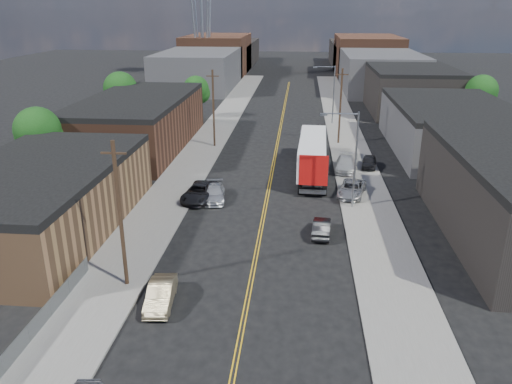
% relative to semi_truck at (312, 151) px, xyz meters
% --- Properties ---
extents(ground, '(260.00, 260.00, 0.00)m').
position_rel_semi_truck_xyz_m(ground, '(-4.40, 24.49, -2.43)').
color(ground, black).
rests_on(ground, ground).
extents(centerline, '(0.32, 120.00, 0.01)m').
position_rel_semi_truck_xyz_m(centerline, '(-4.40, 9.49, -2.42)').
color(centerline, gold).
rests_on(centerline, ground).
extents(sidewalk_left, '(5.00, 140.00, 0.15)m').
position_rel_semi_truck_xyz_m(sidewalk_left, '(-13.90, 9.49, -2.35)').
color(sidewalk_left, slate).
rests_on(sidewalk_left, ground).
extents(sidewalk_right, '(5.00, 140.00, 0.15)m').
position_rel_semi_truck_xyz_m(sidewalk_right, '(5.10, 9.49, -2.35)').
color(sidewalk_right, slate).
rests_on(sidewalk_right, ground).
extents(warehouse_tan, '(12.00, 22.00, 5.60)m').
position_rel_semi_truck_xyz_m(warehouse_tan, '(-22.40, -17.51, 0.37)').
color(warehouse_tan, brown).
rests_on(warehouse_tan, ground).
extents(warehouse_brown, '(12.00, 26.00, 6.60)m').
position_rel_semi_truck_xyz_m(warehouse_brown, '(-22.40, 8.49, 0.87)').
color(warehouse_brown, '#4D2D1E').
rests_on(warehouse_brown, ground).
extents(industrial_right_b, '(14.00, 24.00, 6.10)m').
position_rel_semi_truck_xyz_m(industrial_right_b, '(17.60, 10.49, 0.62)').
color(industrial_right_b, '#3E3E41').
rests_on(industrial_right_b, ground).
extents(industrial_right_c, '(14.00, 22.00, 7.60)m').
position_rel_semi_truck_xyz_m(industrial_right_c, '(17.60, 36.49, 1.37)').
color(industrial_right_c, black).
rests_on(industrial_right_c, ground).
extents(skyline_left_a, '(16.00, 30.00, 8.00)m').
position_rel_semi_truck_xyz_m(skyline_left_a, '(-24.40, 59.49, 1.57)').
color(skyline_left_a, '#3E3E41').
rests_on(skyline_left_a, ground).
extents(skyline_right_a, '(16.00, 30.00, 8.00)m').
position_rel_semi_truck_xyz_m(skyline_right_a, '(15.60, 59.49, 1.57)').
color(skyline_right_a, '#3E3E41').
rests_on(skyline_right_a, ground).
extents(skyline_left_b, '(16.00, 26.00, 10.00)m').
position_rel_semi_truck_xyz_m(skyline_left_b, '(-24.40, 84.49, 2.57)').
color(skyline_left_b, '#4D2D1E').
rests_on(skyline_left_b, ground).
extents(skyline_right_b, '(16.00, 26.00, 10.00)m').
position_rel_semi_truck_xyz_m(skyline_right_b, '(15.60, 84.49, 2.57)').
color(skyline_right_b, '#4D2D1E').
rests_on(skyline_right_b, ground).
extents(skyline_left_c, '(16.00, 40.00, 7.00)m').
position_rel_semi_truck_xyz_m(skyline_left_c, '(-24.40, 104.49, 1.07)').
color(skyline_left_c, black).
rests_on(skyline_left_c, ground).
extents(skyline_right_c, '(16.00, 40.00, 7.00)m').
position_rel_semi_truck_xyz_m(skyline_right_c, '(15.60, 104.49, 1.07)').
color(skyline_right_c, black).
rests_on(skyline_right_c, ground).
extents(streetlight_near, '(3.39, 0.25, 9.00)m').
position_rel_semi_truck_xyz_m(streetlight_near, '(3.20, -10.51, 2.90)').
color(streetlight_near, gray).
rests_on(streetlight_near, ground).
extents(streetlight_far, '(3.39, 0.25, 9.00)m').
position_rel_semi_truck_xyz_m(streetlight_far, '(3.20, 24.49, 2.90)').
color(streetlight_far, gray).
rests_on(streetlight_far, ground).
extents(utility_pole_left_near, '(1.60, 0.26, 10.00)m').
position_rel_semi_truck_xyz_m(utility_pole_left_near, '(-12.60, -25.51, 2.71)').
color(utility_pole_left_near, black).
rests_on(utility_pole_left_near, ground).
extents(utility_pole_left_far, '(1.60, 0.26, 10.00)m').
position_rel_semi_truck_xyz_m(utility_pole_left_far, '(-12.60, 9.49, 2.71)').
color(utility_pole_left_far, black).
rests_on(utility_pole_left_far, ground).
extents(utility_pole_right, '(1.60, 0.26, 10.00)m').
position_rel_semi_truck_xyz_m(utility_pole_right, '(3.80, 12.49, 2.71)').
color(utility_pole_right, black).
rests_on(utility_pole_right, ground).
extents(chainlink_fence, '(0.05, 16.00, 1.22)m').
position_rel_semi_truck_xyz_m(chainlink_fence, '(-15.90, -32.01, -1.77)').
color(chainlink_fence, slate).
rests_on(chainlink_fence, ground).
extents(tree_left_near, '(4.85, 4.76, 7.91)m').
position_rel_semi_truck_xyz_m(tree_left_near, '(-28.34, -5.51, 2.75)').
color(tree_left_near, black).
rests_on(tree_left_near, ground).
extents(tree_left_mid, '(5.10, 5.04, 8.37)m').
position_rel_semi_truck_xyz_m(tree_left_mid, '(-28.34, 19.49, 3.05)').
color(tree_left_mid, black).
rests_on(tree_left_mid, ground).
extents(tree_left_far, '(4.35, 4.20, 6.97)m').
position_rel_semi_truck_xyz_m(tree_left_far, '(-18.34, 26.49, 2.14)').
color(tree_left_far, black).
rests_on(tree_left_far, ground).
extents(tree_right_far, '(4.85, 4.76, 7.91)m').
position_rel_semi_truck_xyz_m(tree_right_far, '(25.66, 24.49, 2.75)').
color(tree_right_far, black).
rests_on(tree_right_far, ground).
extents(semi_truck, '(3.23, 16.34, 4.26)m').
position_rel_semi_truck_xyz_m(semi_truck, '(0.00, 0.00, 0.00)').
color(semi_truck, silver).
rests_on(semi_truck, ground).
extents(car_left_b, '(1.90, 4.45, 1.43)m').
position_rel_semi_truck_xyz_m(car_left_b, '(-9.73, -27.51, -1.71)').
color(car_left_b, '#786B4E').
rests_on(car_left_b, ground).
extents(car_left_c, '(3.20, 5.84, 1.55)m').
position_rel_semi_truck_xyz_m(car_left_c, '(-10.80, -9.62, -1.65)').
color(car_left_c, black).
rests_on(car_left_c, ground).
extents(car_left_d, '(2.60, 5.02, 1.39)m').
position_rel_semi_truck_xyz_m(car_left_d, '(-9.40, -9.51, -1.73)').
color(car_left_d, '#B8BABE').
rests_on(car_left_d, ground).
extents(car_right_oncoming, '(1.71, 4.11, 1.32)m').
position_rel_semi_truck_xyz_m(car_right_oncoming, '(0.60, -16.44, -1.77)').
color(car_right_oncoming, black).
rests_on(car_right_oncoming, ground).
extents(car_right_lot_a, '(3.43, 5.34, 1.37)m').
position_rel_semi_truck_xyz_m(car_right_lot_a, '(3.80, -7.51, -1.59)').
color(car_right_lot_a, '#A0A1A4').
rests_on(car_right_lot_a, sidewalk_right).
extents(car_right_lot_b, '(2.59, 5.29, 1.48)m').
position_rel_semi_truck_xyz_m(car_right_lot_b, '(3.80, 0.49, -1.54)').
color(car_right_lot_b, silver).
rests_on(car_right_lot_b, sidewalk_right).
extents(car_right_lot_c, '(2.14, 4.06, 1.32)m').
position_rel_semi_truck_xyz_m(car_right_lot_c, '(6.60, 1.82, -1.62)').
color(car_right_lot_c, black).
rests_on(car_right_lot_c, sidewalk_right).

